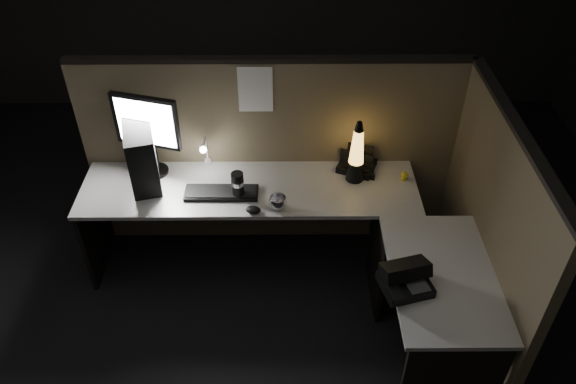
{
  "coord_description": "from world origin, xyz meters",
  "views": [
    {
      "loc": [
        0.09,
        -2.38,
        3.12
      ],
      "look_at": [
        0.11,
        0.35,
        0.89
      ],
      "focal_mm": 35.0,
      "sensor_mm": 36.0,
      "label": 1
    }
  ],
  "objects_px": {
    "pc_tower": "(142,156)",
    "lava_lamp": "(356,156)",
    "keyboard": "(221,193)",
    "monitor": "(147,128)",
    "desk_phone": "(405,278)"
  },
  "relations": [
    {
      "from": "pc_tower",
      "to": "monitor",
      "type": "distance_m",
      "value": 0.19
    },
    {
      "from": "pc_tower",
      "to": "desk_phone",
      "type": "height_order",
      "value": "pc_tower"
    },
    {
      "from": "pc_tower",
      "to": "desk_phone",
      "type": "bearing_deg",
      "value": -45.75
    },
    {
      "from": "keyboard",
      "to": "desk_phone",
      "type": "xyz_separation_m",
      "value": [
        1.09,
        -0.82,
        0.05
      ]
    },
    {
      "from": "monitor",
      "to": "desk_phone",
      "type": "height_order",
      "value": "monitor"
    },
    {
      "from": "monitor",
      "to": "lava_lamp",
      "type": "xyz_separation_m",
      "value": [
        1.4,
        -0.1,
        -0.17
      ]
    },
    {
      "from": "pc_tower",
      "to": "desk_phone",
      "type": "distance_m",
      "value": 1.89
    },
    {
      "from": "pc_tower",
      "to": "monitor",
      "type": "relative_size",
      "value": 0.71
    },
    {
      "from": "keyboard",
      "to": "lava_lamp",
      "type": "relative_size",
      "value": 1.06
    },
    {
      "from": "lava_lamp",
      "to": "pc_tower",
      "type": "bearing_deg",
      "value": -179.36
    },
    {
      "from": "pc_tower",
      "to": "desk_phone",
      "type": "relative_size",
      "value": 1.36
    },
    {
      "from": "lava_lamp",
      "to": "keyboard",
      "type": "bearing_deg",
      "value": -169.88
    },
    {
      "from": "pc_tower",
      "to": "lava_lamp",
      "type": "height_order",
      "value": "lava_lamp"
    },
    {
      "from": "pc_tower",
      "to": "lava_lamp",
      "type": "xyz_separation_m",
      "value": [
        1.44,
        0.02,
        -0.02
      ]
    },
    {
      "from": "desk_phone",
      "to": "pc_tower",
      "type": "bearing_deg",
      "value": 134.32
    }
  ]
}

